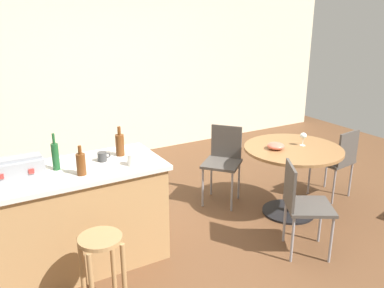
{
  "coord_description": "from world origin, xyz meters",
  "views": [
    {
      "loc": [
        -1.94,
        -2.9,
        2.14
      ],
      "look_at": [
        -0.14,
        0.21,
        0.96
      ],
      "focal_mm": 37.96,
      "sensor_mm": 36.0,
      "label": 1
    }
  ],
  "objects": [
    {
      "name": "kitchen_island",
      "position": [
        -1.24,
        0.29,
        0.45
      ],
      "size": [
        1.52,
        0.72,
        0.9
      ],
      "color": "#A37A4C",
      "rests_on": "ground_plane"
    },
    {
      "name": "folding_chair_far",
      "position": [
        1.77,
        0.1,
        0.5
      ],
      "size": [
        0.45,
        0.45,
        0.85
      ],
      "color": "#47423D",
      "rests_on": "ground_plane"
    },
    {
      "name": "ground_plane",
      "position": [
        0.0,
        0.0,
        0.0
      ],
      "size": [
        8.8,
        8.8,
        0.0
      ],
      "primitive_type": "plane",
      "color": "brown"
    },
    {
      "name": "bottle_2",
      "position": [
        -0.77,
        0.39,
        1.01
      ],
      "size": [
        0.08,
        0.08,
        0.27
      ],
      "color": "#603314",
      "rests_on": "kitchen_island"
    },
    {
      "name": "toolbox",
      "position": [
        -1.66,
        0.31,
        0.98
      ],
      "size": [
        0.43,
        0.21,
        0.17
      ],
      "color": "gray",
      "rests_on": "kitchen_island"
    },
    {
      "name": "bottle_0",
      "position": [
        -1.35,
        0.33,
        1.02
      ],
      "size": [
        0.06,
        0.06,
        0.31
      ],
      "color": "#194C23",
      "rests_on": "kitchen_island"
    },
    {
      "name": "dining_table",
      "position": [
        1.02,
        0.07,
        0.59
      ],
      "size": [
        1.04,
        1.04,
        0.76
      ],
      "color": "black",
      "rests_on": "ground_plane"
    },
    {
      "name": "wine_glass",
      "position": [
        1.16,
        0.08,
        0.87
      ],
      "size": [
        0.07,
        0.07,
        0.14
      ],
      "color": "silver",
      "rests_on": "dining_table"
    },
    {
      "name": "bottle_1",
      "position": [
        -1.2,
        0.12,
        1.0
      ],
      "size": [
        0.07,
        0.07,
        0.24
      ],
      "color": "#603314",
      "rests_on": "kitchen_island"
    },
    {
      "name": "back_wall",
      "position": [
        0.0,
        2.87,
        1.35
      ],
      "size": [
        8.0,
        0.1,
        2.7
      ],
      "primitive_type": "cube",
      "color": "beige",
      "rests_on": "ground_plane"
    },
    {
      "name": "cup_1",
      "position": [
        -0.77,
        0.11,
        0.95
      ],
      "size": [
        0.12,
        0.09,
        0.1
      ],
      "color": "white",
      "rests_on": "kitchen_island"
    },
    {
      "name": "serving_bowl",
      "position": [
        0.83,
        0.13,
        0.8
      ],
      "size": [
        0.18,
        0.18,
        0.07
      ],
      "primitive_type": "ellipsoid",
      "color": "#DB6651",
      "rests_on": "dining_table"
    },
    {
      "name": "folding_chair_near",
      "position": [
        0.57,
        -0.54,
        0.51
      ],
      "size": [
        0.55,
        0.55,
        0.86
      ],
      "color": "#47423D",
      "rests_on": "ground_plane"
    },
    {
      "name": "folding_chair_left",
      "position": [
        0.57,
        0.71,
        0.53
      ],
      "size": [
        0.56,
        0.56,
        0.88
      ],
      "color": "#47423D",
      "rests_on": "ground_plane"
    },
    {
      "name": "cup_0",
      "position": [
        -0.96,
        0.33,
        0.94
      ],
      "size": [
        0.11,
        0.08,
        0.08
      ],
      "color": "#383838",
      "rests_on": "kitchen_island"
    },
    {
      "name": "wooden_stool",
      "position": [
        -1.25,
        -0.43,
        0.46
      ],
      "size": [
        0.31,
        0.31,
        0.64
      ],
      "color": "#A37A4C",
      "rests_on": "ground_plane"
    }
  ]
}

